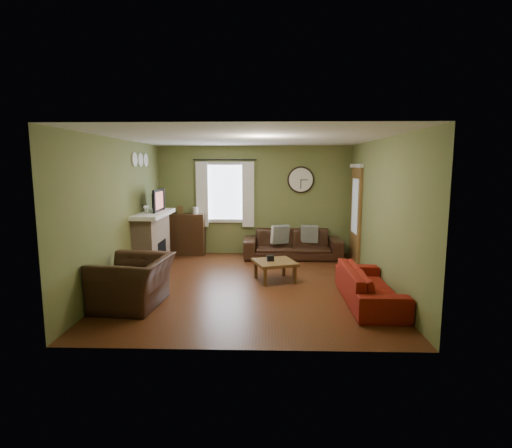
{
  "coord_description": "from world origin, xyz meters",
  "views": [
    {
      "loc": [
        0.32,
        -6.99,
        2.13
      ],
      "look_at": [
        0.1,
        0.4,
        1.05
      ],
      "focal_mm": 28.0,
      "sensor_mm": 36.0,
      "label": 1
    }
  ],
  "objects_px": {
    "sofa_red": "(369,286)",
    "armchair": "(133,282)",
    "sofa_brown": "(293,244)",
    "bookshelf": "(187,234)",
    "coffee_table": "(275,271)"
  },
  "relations": [
    {
      "from": "coffee_table",
      "to": "armchair",
      "type": "bearing_deg",
      "value": -147.06
    },
    {
      "from": "sofa_brown",
      "to": "sofa_red",
      "type": "bearing_deg",
      "value": -71.7
    },
    {
      "from": "sofa_brown",
      "to": "coffee_table",
      "type": "relative_size",
      "value": 3.17
    },
    {
      "from": "armchair",
      "to": "sofa_red",
      "type": "bearing_deg",
      "value": 98.65
    },
    {
      "from": "bookshelf",
      "to": "sofa_brown",
      "type": "height_order",
      "value": "bookshelf"
    },
    {
      "from": "bookshelf",
      "to": "sofa_brown",
      "type": "bearing_deg",
      "value": -5.94
    },
    {
      "from": "armchair",
      "to": "coffee_table",
      "type": "xyz_separation_m",
      "value": [
        2.18,
        1.41,
        -0.19
      ]
    },
    {
      "from": "bookshelf",
      "to": "sofa_brown",
      "type": "xyz_separation_m",
      "value": [
        2.51,
        -0.26,
        -0.17
      ]
    },
    {
      "from": "sofa_brown",
      "to": "coffee_table",
      "type": "distance_m",
      "value": 1.94
    },
    {
      "from": "sofa_red",
      "to": "armchair",
      "type": "relative_size",
      "value": 1.63
    },
    {
      "from": "bookshelf",
      "to": "sofa_brown",
      "type": "distance_m",
      "value": 2.53
    },
    {
      "from": "armchair",
      "to": "coffee_table",
      "type": "relative_size",
      "value": 1.64
    },
    {
      "from": "bookshelf",
      "to": "armchair",
      "type": "bearing_deg",
      "value": -91.86
    },
    {
      "from": "armchair",
      "to": "coffee_table",
      "type": "bearing_deg",
      "value": 127.86
    },
    {
      "from": "coffee_table",
      "to": "sofa_brown",
      "type": "bearing_deg",
      "value": 76.7
    }
  ]
}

